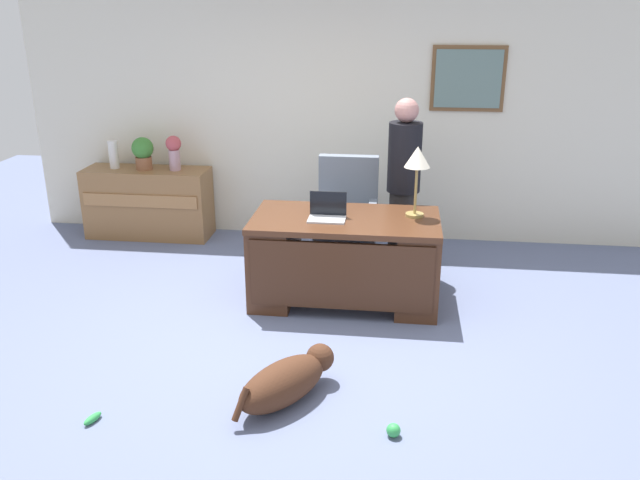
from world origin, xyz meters
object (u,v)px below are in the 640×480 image
(dog_toy_bone, at_px, (93,418))
(desk, at_px, (345,257))
(credenza, at_px, (149,203))
(potted_plant, at_px, (143,152))
(desk_lamp, at_px, (417,161))
(laptop, at_px, (327,212))
(armchair, at_px, (347,219))
(dog_toy_ball, at_px, (393,430))
(dog_lying, at_px, (287,381))
(person_standing, at_px, (403,184))
(vase_with_flowers, at_px, (174,150))
(vase_empty, at_px, (114,155))

(dog_toy_bone, bearing_deg, desk, 54.04)
(credenza, bearing_deg, potted_plant, 173.34)
(desk, distance_m, potted_plant, 2.87)
(desk_lamp, xyz_separation_m, dog_toy_bone, (-2.05, -2.14, -1.25))
(desk, relative_size, potted_plant, 4.53)
(laptop, height_order, potted_plant, potted_plant)
(dog_toy_bone, bearing_deg, laptop, 56.74)
(potted_plant, bearing_deg, dog_toy_bone, -74.94)
(laptop, bearing_deg, armchair, 84.10)
(desk_lamp, relative_size, dog_toy_ball, 6.92)
(dog_lying, bearing_deg, person_standing, 73.01)
(person_standing, bearing_deg, dog_toy_ball, -90.33)
(dog_toy_ball, bearing_deg, credenza, 130.05)
(desk_lamp, bearing_deg, vase_with_flowers, 152.90)
(desk, height_order, laptop, laptop)
(vase_with_flowers, distance_m, potted_plant, 0.36)
(credenza, relative_size, armchair, 1.27)
(dog_toy_bone, bearing_deg, desk_lamp, 46.30)
(armchair, height_order, vase_with_flowers, vase_with_flowers)
(armchair, distance_m, person_standing, 0.69)
(desk, relative_size, dog_toy_ball, 18.29)
(credenza, xyz_separation_m, potted_plant, (-0.01, 0.00, 0.59))
(dog_lying, relative_size, laptop, 2.44)
(credenza, height_order, vase_with_flowers, vase_with_flowers)
(credenza, height_order, vase_empty, vase_empty)
(armchair, height_order, person_standing, person_standing)
(armchair, bearing_deg, credenza, 165.75)
(desk, xyz_separation_m, person_standing, (0.49, 0.81, 0.47))
(person_standing, bearing_deg, dog_lying, -106.99)
(desk_lamp, bearing_deg, dog_lying, -115.74)
(vase_with_flowers, bearing_deg, armchair, -16.67)
(desk, bearing_deg, dog_lying, -98.77)
(desk, xyz_separation_m, dog_toy_ball, (0.48, -1.91, -0.38))
(person_standing, distance_m, dog_lying, 2.64)
(potted_plant, xyz_separation_m, dog_toy_bone, (0.94, -3.49, -0.96))
(vase_with_flowers, bearing_deg, credenza, -179.78)
(dog_lying, height_order, vase_empty, vase_empty)
(desk_lamp, bearing_deg, laptop, -167.72)
(person_standing, bearing_deg, potted_plant, 166.90)
(laptop, height_order, desk_lamp, desk_lamp)
(desk, height_order, dog_toy_bone, desk)
(laptop, bearing_deg, potted_plant, 146.02)
(credenza, height_order, dog_toy_ball, credenza)
(credenza, xyz_separation_m, desk_lamp, (2.98, -1.34, 0.88))
(laptop, xyz_separation_m, potted_plant, (-2.24, 1.51, 0.14))
(vase_with_flowers, bearing_deg, dog_lying, -60.04)
(laptop, distance_m, desk_lamp, 0.88)
(laptop, relative_size, vase_empty, 1.03)
(desk, bearing_deg, desk_lamp, 13.30)
(dog_toy_ball, bearing_deg, dog_toy_bone, -177.36)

